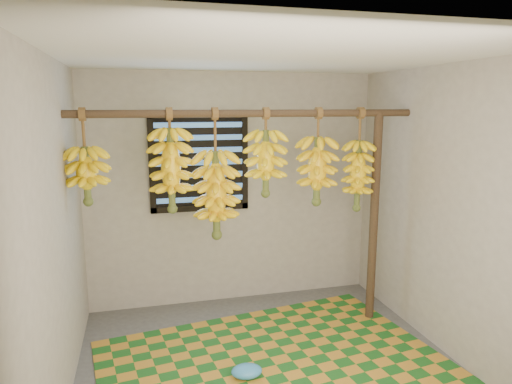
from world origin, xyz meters
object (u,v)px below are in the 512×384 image
object	(u,v)px
banana_bunch_a	(86,175)
banana_bunch_c	(216,195)
banana_bunch_b	(171,170)
woven_mat	(282,373)
banana_bunch_f	(358,175)
banana_bunch_d	(266,163)
plastic_bag	(247,371)
banana_bunch_e	(317,171)
support_post	(374,219)

from	to	relation	value
banana_bunch_a	banana_bunch_c	xyz separation A→B (m)	(1.04, 0.00, -0.21)
banana_bunch_b	banana_bunch_c	bearing A→B (deg)	0.00
banana_bunch_a	woven_mat	bearing A→B (deg)	-26.74
banana_bunch_a	banana_bunch_c	size ratio (longest dim) A/B	0.68
banana_bunch_a	banana_bunch_f	size ratio (longest dim) A/B	0.80
banana_bunch_b	woven_mat	bearing A→B (deg)	-43.41
banana_bunch_d	banana_bunch_b	bearing A→B (deg)	180.00
banana_bunch_d	woven_mat	bearing A→B (deg)	-94.67
plastic_bag	banana_bunch_f	world-z (taller)	banana_bunch_f
plastic_bag	banana_bunch_c	world-z (taller)	banana_bunch_c
banana_bunch_e	banana_bunch_b	bearing A→B (deg)	180.00
support_post	banana_bunch_e	distance (m)	0.77
woven_mat	banana_bunch_e	bearing A→B (deg)	52.88
banana_bunch_d	banana_bunch_f	xyz separation A→B (m)	(0.89, 0.00, -0.14)
support_post	banana_bunch_c	world-z (taller)	banana_bunch_c
plastic_bag	woven_mat	bearing A→B (deg)	-3.15
plastic_bag	banana_bunch_d	size ratio (longest dim) A/B	0.32
support_post	banana_bunch_b	size ratio (longest dim) A/B	2.33
plastic_bag	banana_bunch_b	xyz separation A→B (m)	(-0.47, 0.70, 1.48)
woven_mat	banana_bunch_f	size ratio (longest dim) A/B	2.86
plastic_bag	banana_bunch_d	world-z (taller)	banana_bunch_d
banana_bunch_d	banana_bunch_f	size ratio (longest dim) A/B	0.81
banana_bunch_d	banana_bunch_f	bearing A→B (deg)	0.00
support_post	plastic_bag	size ratio (longest dim) A/B	8.26
banana_bunch_a	banana_bunch_f	xyz separation A→B (m)	(2.36, -0.00, -0.09)
plastic_bag	banana_bunch_e	world-z (taller)	banana_bunch_e
banana_bunch_e	banana_bunch_f	xyz separation A→B (m)	(0.41, 0.00, -0.06)
banana_bunch_b	banana_bunch_e	xyz separation A→B (m)	(1.30, -0.00, -0.05)
plastic_bag	banana_bunch_a	bearing A→B (deg)	148.35
woven_mat	banana_bunch_d	distance (m)	1.72
support_post	banana_bunch_e	world-z (taller)	banana_bunch_e
plastic_bag	banana_bunch_f	bearing A→B (deg)	29.59
support_post	banana_bunch_b	world-z (taller)	banana_bunch_b
banana_bunch_a	banana_bunch_e	xyz separation A→B (m)	(1.96, -0.00, -0.03)
banana_bunch_e	banana_bunch_f	world-z (taller)	same
support_post	banana_bunch_f	xyz separation A→B (m)	(-0.19, -0.00, 0.43)
banana_bunch_a	banana_bunch_c	distance (m)	1.06
banana_bunch_b	banana_bunch_c	distance (m)	0.44
banana_bunch_e	support_post	bearing A→B (deg)	0.00
banana_bunch_b	plastic_bag	bearing A→B (deg)	-56.01
banana_bunch_d	banana_bunch_f	distance (m)	0.90
banana_bunch_c	banana_bunch_d	xyz separation A→B (m)	(0.44, -0.00, 0.26)
banana_bunch_e	banana_bunch_f	bearing A→B (deg)	0.00
banana_bunch_a	banana_bunch_e	bearing A→B (deg)	-0.00
banana_bunch_a	banana_bunch_b	size ratio (longest dim) A/B	0.89
banana_bunch_f	woven_mat	bearing A→B (deg)	-142.96
woven_mat	plastic_bag	size ratio (longest dim) A/B	11.17
support_post	banana_bunch_a	world-z (taller)	banana_bunch_a
banana_bunch_c	banana_bunch_e	xyz separation A→B (m)	(0.92, -0.00, 0.17)
banana_bunch_b	banana_bunch_a	bearing A→B (deg)	180.00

